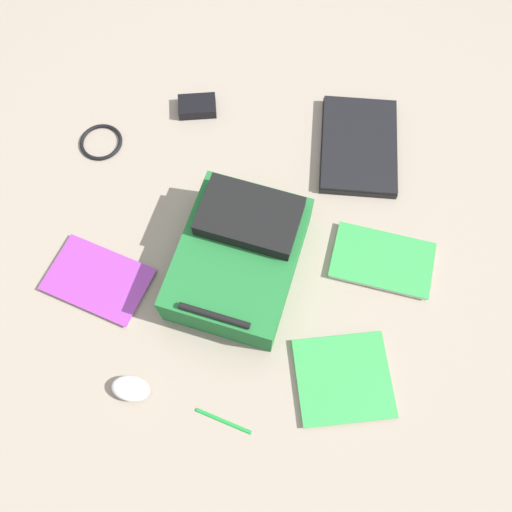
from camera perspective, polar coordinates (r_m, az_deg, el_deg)
ground_plane at (r=1.51m, az=-0.64°, el=1.54°), size 3.44×3.44×0.00m
backpack at (r=1.42m, az=-1.77°, el=0.12°), size 0.44×0.36×0.17m
laptop at (r=1.68m, az=10.81°, el=11.38°), size 0.34×0.24×0.03m
book_manual at (r=1.52m, az=-16.30°, el=-2.44°), size 0.24×0.31×0.02m
book_blue at (r=1.52m, az=13.17°, el=-0.46°), size 0.20×0.29×0.02m
book_comic at (r=1.41m, az=9.20°, el=-12.64°), size 0.27×0.28×0.01m
computer_mouse at (r=1.41m, az=-13.08°, el=-13.46°), size 0.07×0.10×0.04m
cable_coil at (r=1.73m, az=-16.03°, el=11.49°), size 0.13×0.13×0.01m
power_brick at (r=1.74m, az=-6.22°, el=15.43°), size 0.10×0.13×0.03m
pen_black at (r=1.39m, az=-3.46°, el=-16.99°), size 0.05×0.14×0.01m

